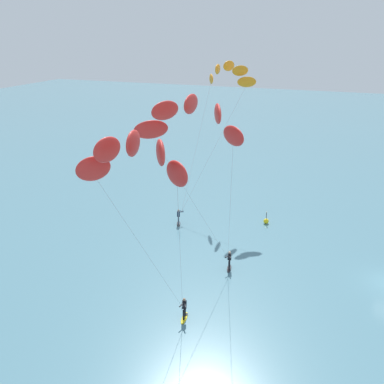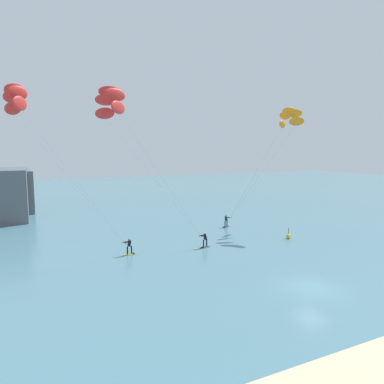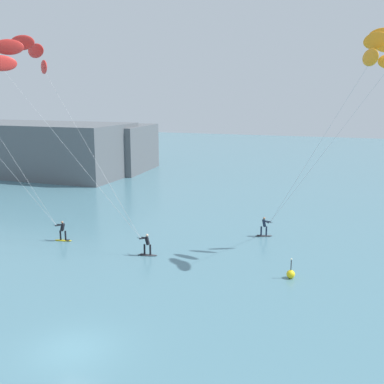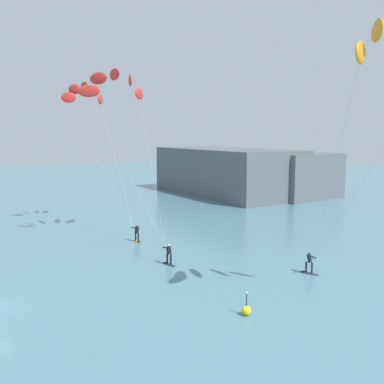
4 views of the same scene
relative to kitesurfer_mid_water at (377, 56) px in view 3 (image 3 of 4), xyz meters
The scene contains 5 objects.
ground_plane 26.67m from the kitesurfer_mid_water, 124.99° to the right, with size 240.00×240.00×0.00m, color slate.
kitesurfer_mid_water is the anchor object (origin of this frame).
kitesurfer_far_out 25.17m from the kitesurfer_mid_water, 167.62° to the right, with size 11.69×6.75×16.16m.
marker_buoy 15.94m from the kitesurfer_mid_water, 126.05° to the right, with size 0.56×0.56×1.38m.
distant_headland 55.12m from the kitesurfer_mid_water, 150.71° to the left, with size 32.63×19.83×7.66m.
Camera 3 is at (12.08, -17.02, 11.86)m, focal length 43.77 mm.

